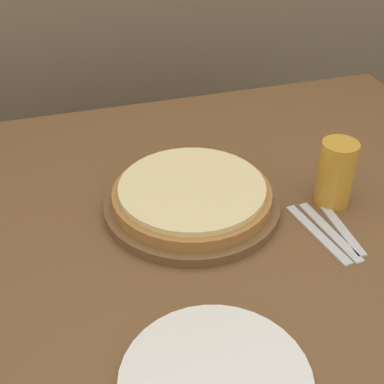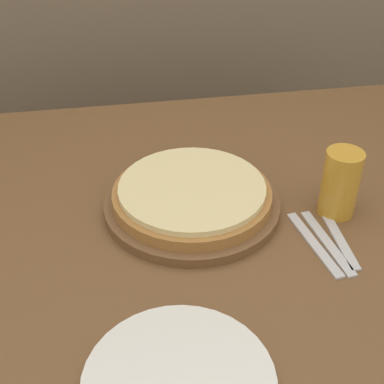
{
  "view_description": "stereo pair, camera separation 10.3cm",
  "coord_description": "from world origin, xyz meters",
  "px_view_note": "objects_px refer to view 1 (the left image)",
  "views": [
    {
      "loc": [
        -0.25,
        -0.77,
        1.36
      ],
      "look_at": [
        -0.01,
        0.04,
        0.76
      ],
      "focal_mm": 50.0,
      "sensor_mm": 36.0,
      "label": 1
    },
    {
      "loc": [
        -0.15,
        -0.79,
        1.36
      ],
      "look_at": [
        -0.01,
        0.04,
        0.76
      ],
      "focal_mm": 50.0,
      "sensor_mm": 36.0,
      "label": 2
    }
  ],
  "objects_px": {
    "beer_glass": "(336,171)",
    "dinner_plate": "(216,382)",
    "fork": "(318,234)",
    "pizza_on_board": "(192,198)",
    "dinner_knife": "(330,232)",
    "spoon": "(342,229)"
  },
  "relations": [
    {
      "from": "dinner_knife",
      "to": "spoon",
      "type": "bearing_deg",
      "value": 0.0
    },
    {
      "from": "pizza_on_board",
      "to": "beer_glass",
      "type": "height_order",
      "value": "beer_glass"
    },
    {
      "from": "dinner_knife",
      "to": "fork",
      "type": "bearing_deg",
      "value": 180.0
    },
    {
      "from": "dinner_plate",
      "to": "dinner_knife",
      "type": "xyz_separation_m",
      "value": [
        0.31,
        0.25,
        -0.01
      ]
    },
    {
      "from": "beer_glass",
      "to": "dinner_plate",
      "type": "height_order",
      "value": "beer_glass"
    },
    {
      "from": "dinner_plate",
      "to": "spoon",
      "type": "xyz_separation_m",
      "value": [
        0.34,
        0.25,
        -0.01
      ]
    },
    {
      "from": "pizza_on_board",
      "to": "beer_glass",
      "type": "relative_size",
      "value": 2.57
    },
    {
      "from": "beer_glass",
      "to": "dinner_knife",
      "type": "bearing_deg",
      "value": -120.02
    },
    {
      "from": "dinner_plate",
      "to": "fork",
      "type": "bearing_deg",
      "value": 41.06
    },
    {
      "from": "beer_glass",
      "to": "fork",
      "type": "height_order",
      "value": "beer_glass"
    },
    {
      "from": "fork",
      "to": "dinner_knife",
      "type": "relative_size",
      "value": 1.0
    },
    {
      "from": "pizza_on_board",
      "to": "dinner_knife",
      "type": "relative_size",
      "value": 1.86
    },
    {
      "from": "pizza_on_board",
      "to": "beer_glass",
      "type": "bearing_deg",
      "value": -11.81
    },
    {
      "from": "pizza_on_board",
      "to": "dinner_knife",
      "type": "distance_m",
      "value": 0.27
    },
    {
      "from": "dinner_plate",
      "to": "beer_glass",
      "type": "bearing_deg",
      "value": 43.01
    },
    {
      "from": "beer_glass",
      "to": "fork",
      "type": "distance_m",
      "value": 0.14
    },
    {
      "from": "pizza_on_board",
      "to": "dinner_plate",
      "type": "relative_size",
      "value": 1.3
    },
    {
      "from": "beer_glass",
      "to": "dinner_plate",
      "type": "distance_m",
      "value": 0.5
    },
    {
      "from": "pizza_on_board",
      "to": "spoon",
      "type": "relative_size",
      "value": 2.2
    },
    {
      "from": "pizza_on_board",
      "to": "dinner_knife",
      "type": "height_order",
      "value": "pizza_on_board"
    },
    {
      "from": "dinner_plate",
      "to": "spoon",
      "type": "distance_m",
      "value": 0.42
    },
    {
      "from": "dinner_plate",
      "to": "spoon",
      "type": "bearing_deg",
      "value": 36.55
    }
  ]
}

